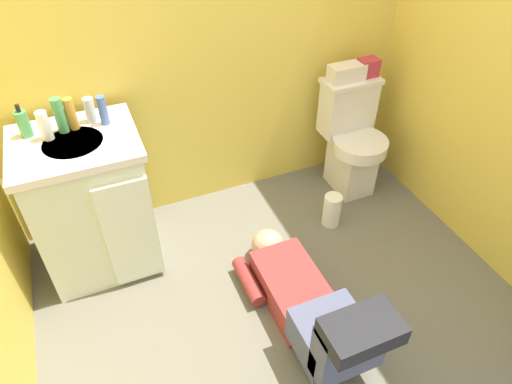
# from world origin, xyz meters

# --- Properties ---
(ground_plane) EXTENTS (2.94, 3.14, 0.04)m
(ground_plane) POSITION_xyz_m (0.00, 0.00, -0.02)
(ground_plane) COLOR #666256
(wall_back) EXTENTS (2.60, 0.08, 2.40)m
(wall_back) POSITION_xyz_m (0.00, 1.11, 1.20)
(wall_back) COLOR #E2C24A
(wall_back) RESTS_ON ground_plane
(toilet) EXTENTS (0.36, 0.46, 0.75)m
(toilet) POSITION_xyz_m (0.85, 0.82, 0.37)
(toilet) COLOR silver
(toilet) RESTS_ON ground_plane
(vanity_cabinet) EXTENTS (0.60, 0.53, 0.82)m
(vanity_cabinet) POSITION_xyz_m (-0.79, 0.75, 0.42)
(vanity_cabinet) COLOR silver
(vanity_cabinet) RESTS_ON ground_plane
(faucet) EXTENTS (0.02, 0.02, 0.10)m
(faucet) POSITION_xyz_m (-0.80, 0.89, 0.87)
(faucet) COLOR silver
(faucet) RESTS_ON vanity_cabinet
(person_plumber) EXTENTS (0.39, 1.06, 0.52)m
(person_plumber) POSITION_xyz_m (0.06, -0.12, 0.18)
(person_plumber) COLOR maroon
(person_plumber) RESTS_ON ground_plane
(tissue_box) EXTENTS (0.22, 0.11, 0.10)m
(tissue_box) POSITION_xyz_m (0.81, 0.91, 0.80)
(tissue_box) COLOR silver
(tissue_box) RESTS_ON toilet
(toiletry_bag) EXTENTS (0.12, 0.09, 0.11)m
(toiletry_bag) POSITION_xyz_m (0.96, 0.91, 0.81)
(toiletry_bag) COLOR #B22D3F
(toiletry_bag) RESTS_ON toilet
(soap_dispenser) EXTENTS (0.06, 0.06, 0.17)m
(soap_dispenser) POSITION_xyz_m (-0.99, 0.87, 0.89)
(soap_dispenser) COLOR #489856
(soap_dispenser) RESTS_ON vanity_cabinet
(bottle_white) EXTENTS (0.05, 0.05, 0.14)m
(bottle_white) POSITION_xyz_m (-0.90, 0.81, 0.89)
(bottle_white) COLOR white
(bottle_white) RESTS_ON vanity_cabinet
(bottle_green) EXTENTS (0.05, 0.05, 0.18)m
(bottle_green) POSITION_xyz_m (-0.82, 0.85, 0.91)
(bottle_green) COLOR #4B9C53
(bottle_green) RESTS_ON vanity_cabinet
(bottle_amber) EXTENTS (0.05, 0.05, 0.16)m
(bottle_amber) POSITION_xyz_m (-0.77, 0.86, 0.90)
(bottle_amber) COLOR gold
(bottle_amber) RESTS_ON vanity_cabinet
(bottle_clear) EXTENTS (0.05, 0.05, 0.13)m
(bottle_clear) POSITION_xyz_m (-0.68, 0.89, 0.88)
(bottle_clear) COLOR silver
(bottle_clear) RESTS_ON vanity_cabinet
(bottle_blue) EXTENTS (0.04, 0.04, 0.15)m
(bottle_blue) POSITION_xyz_m (-0.63, 0.84, 0.89)
(bottle_blue) COLOR #4664B0
(bottle_blue) RESTS_ON vanity_cabinet
(paper_towel_roll) EXTENTS (0.11, 0.11, 0.22)m
(paper_towel_roll) POSITION_xyz_m (0.55, 0.50, 0.11)
(paper_towel_roll) COLOR white
(paper_towel_roll) RESTS_ON ground_plane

